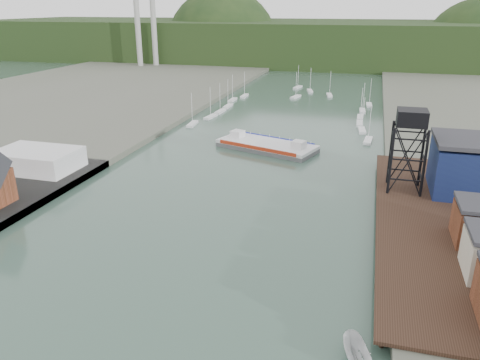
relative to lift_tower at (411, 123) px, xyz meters
The scene contains 8 objects.
east_pier 19.03m from the lift_tower, 81.25° to the right, with size 14.00×70.00×2.45m.
white_shed 80.28m from the lift_tower, behind, with size 18.00×12.00×4.50m, color silver.
lift_tower is the anchor object (origin of this frame).
marina_sailboats 89.04m from the lift_tower, 113.46° to the left, with size 57.71×92.65×0.90m.
smokestacks 224.80m from the lift_tower, 128.94° to the left, with size 11.20×8.20×60.00m.
distant_hills 246.51m from the lift_tower, 99.10° to the left, with size 500.00×120.00×80.00m.
chain_ferry 45.06m from the lift_tower, 141.97° to the left, with size 28.33×18.23×3.79m.
motorboat 52.14m from the lift_tower, 97.59° to the right, with size 2.42×6.43×2.48m, color silver.
Camera 1 is at (27.15, -34.00, 36.62)m, focal length 35.00 mm.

